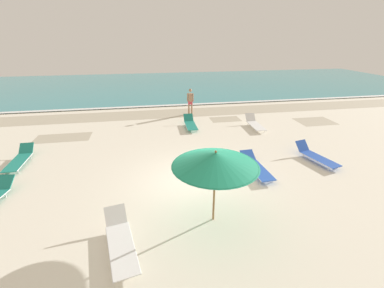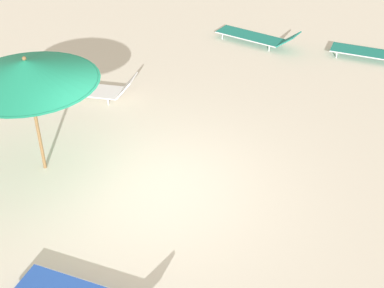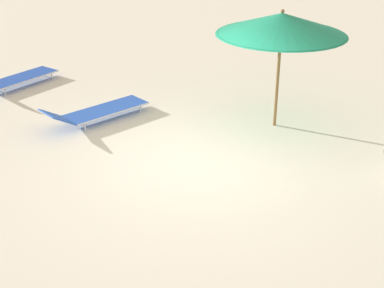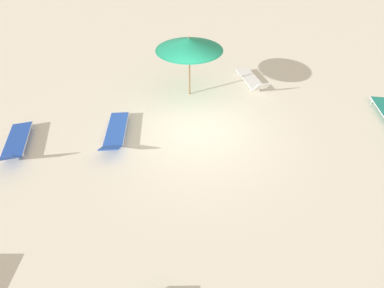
# 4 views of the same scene
# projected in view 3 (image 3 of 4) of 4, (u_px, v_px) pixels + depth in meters

# --- Properties ---
(ground_plane) EXTENTS (60.00, 60.00, 0.16)m
(ground_plane) POSITION_uv_depth(u_px,v_px,m) (199.00, 167.00, 9.13)
(ground_plane) COLOR silver
(beach_umbrella) EXTENTS (2.41, 2.41, 2.26)m
(beach_umbrella) POSITION_uv_depth(u_px,v_px,m) (282.00, 24.00, 9.66)
(beach_umbrella) COLOR olive
(beach_umbrella) RESTS_ON ground_plane
(sun_lounger_beside_umbrella) EXTENTS (1.08, 2.17, 0.60)m
(sun_lounger_beside_umbrella) POSITION_uv_depth(u_px,v_px,m) (14.00, 78.00, 12.42)
(sun_lounger_beside_umbrella) COLOR blue
(sun_lounger_beside_umbrella) RESTS_ON ground_plane
(sun_lounger_mid_beach_pair_a) EXTENTS (0.70, 2.22, 0.47)m
(sun_lounger_mid_beach_pair_a) POSITION_uv_depth(u_px,v_px,m) (96.00, 111.00, 10.64)
(sun_lounger_mid_beach_pair_a) COLOR blue
(sun_lounger_mid_beach_pair_a) RESTS_ON ground_plane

